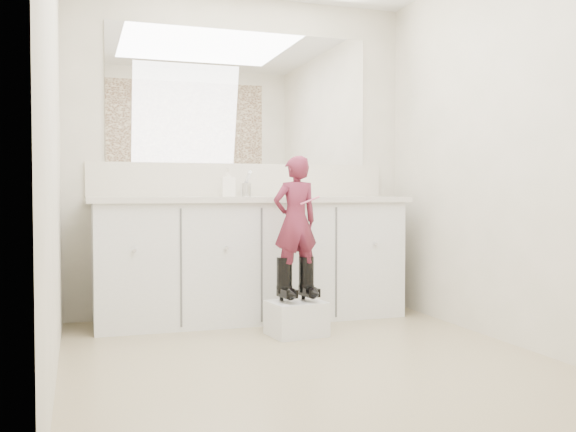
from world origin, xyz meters
name	(u,v)px	position (x,y,z in m)	size (l,w,h in m)	color
floor	(309,361)	(0.00, 0.00, 0.00)	(3.00, 3.00, 0.00)	#948561
wall_back	(242,156)	(0.00, 1.50, 1.20)	(2.60, 2.60, 0.00)	#BCB7A1
wall_front	(473,103)	(0.00, -1.50, 1.20)	(2.60, 2.60, 0.00)	#BCB7A1
wall_left	(53,133)	(-1.30, 0.00, 1.20)	(3.00, 3.00, 0.00)	#BCB7A1
wall_right	(512,146)	(1.30, 0.00, 1.20)	(3.00, 3.00, 0.00)	#BCB7A1
vanity_cabinet	(251,261)	(0.00, 1.23, 0.42)	(2.20, 0.55, 0.85)	silver
countertop	(252,200)	(0.00, 1.21, 0.87)	(2.28, 0.58, 0.04)	beige
backsplash	(242,180)	(0.00, 1.49, 1.02)	(2.28, 0.03, 0.25)	beige
mirror	(242,98)	(0.00, 1.49, 1.64)	(2.00, 0.02, 1.00)	white
faucet	(246,190)	(0.00, 1.38, 0.94)	(0.08, 0.08, 0.10)	silver
cup	(291,191)	(0.29, 1.17, 0.93)	(0.09, 0.09, 0.09)	beige
soap_bottle	(228,182)	(-0.17, 1.22, 0.99)	(0.09, 0.10, 0.21)	white
step_stool	(296,318)	(0.14, 0.62, 0.11)	(0.34, 0.29, 0.22)	silver
boot_left	(284,279)	(0.06, 0.64, 0.36)	(0.10, 0.19, 0.29)	black
boot_right	(306,278)	(0.21, 0.64, 0.36)	(0.10, 0.19, 0.29)	black
toddler	(295,221)	(0.14, 0.64, 0.74)	(0.30, 0.20, 0.84)	#9E3054
toothbrush	(310,201)	(0.21, 0.56, 0.87)	(0.01, 0.01, 0.14)	#D4527A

